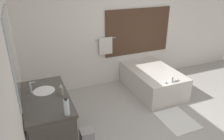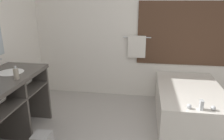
% 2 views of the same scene
% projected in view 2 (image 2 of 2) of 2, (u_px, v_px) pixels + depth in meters
% --- Properties ---
extents(wall_back_with_blinds, '(7.40, 0.13, 2.70)m').
position_uv_depth(wall_back_with_blinds, '(156.00, 26.00, 3.85)').
color(wall_back_with_blinds, white).
rests_on(wall_back_with_blinds, ground_plane).
extents(vanity_counter, '(0.65, 1.24, 0.90)m').
position_uv_depth(vanity_counter, '(7.00, 96.00, 2.77)').
color(vanity_counter, '#4C4742').
rests_on(vanity_counter, ground_plane).
extents(bathtub, '(0.95, 1.52, 0.65)m').
position_uv_depth(bathtub, '(189.00, 103.00, 3.35)').
color(bathtub, silver).
rests_on(bathtub, ground_plane).
extents(soap_dispenser, '(0.06, 0.06, 0.16)m').
position_uv_depth(soap_dispenser, '(16.00, 74.00, 2.58)').
color(soap_dispenser, gray).
rests_on(soap_dispenser, vanity_counter).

